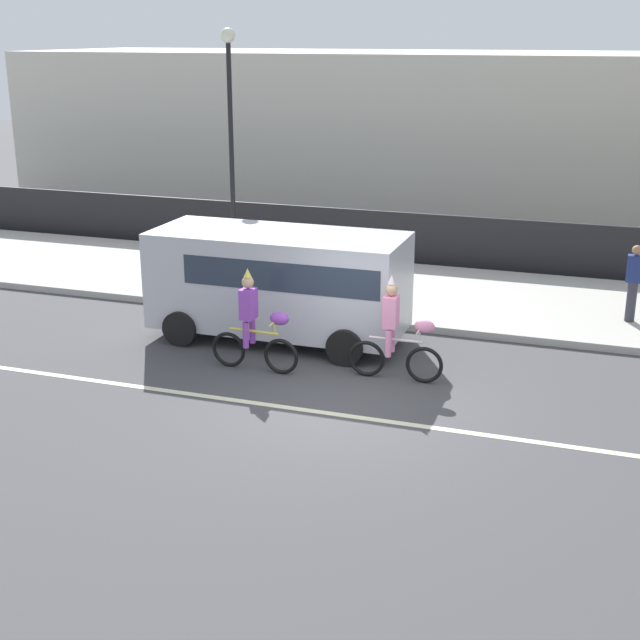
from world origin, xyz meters
TOP-DOWN VIEW (x-y plane):
  - ground_plane at (0.00, 0.00)m, footprint 80.00×80.00m
  - road_centre_line at (0.00, -0.50)m, footprint 36.00×0.14m
  - sidewalk_curb at (0.00, 6.50)m, footprint 60.00×5.00m
  - fence_line at (0.00, 9.40)m, footprint 40.00×0.08m
  - building_backdrop at (-2.75, 18.00)m, footprint 28.00×8.00m
  - parade_cyclist_purple at (-1.88, 0.92)m, footprint 1.72×0.50m
  - parade_cyclist_pink at (0.67, 1.30)m, footprint 1.72×0.50m
  - parked_van_silver at (-2.03, 2.70)m, footprint 5.00×2.22m
  - street_lamp_post at (-5.25, 7.53)m, footprint 0.36×0.36m
  - pedestrian_onlooker at (4.57, 5.71)m, footprint 0.32×0.20m

SIDE VIEW (x-z plane):
  - ground_plane at x=0.00m, z-range 0.00..0.00m
  - road_centre_line at x=0.00m, z-range 0.00..0.01m
  - sidewalk_curb at x=0.00m, z-range 0.00..0.15m
  - fence_line at x=0.00m, z-range 0.00..1.40m
  - parade_cyclist_purple at x=-1.88m, z-range -0.12..1.80m
  - parade_cyclist_pink at x=0.67m, z-range -0.12..1.80m
  - pedestrian_onlooker at x=4.57m, z-range 0.20..1.82m
  - parked_van_silver at x=-2.03m, z-range 0.19..2.37m
  - building_backdrop at x=-2.75m, z-range 0.00..5.26m
  - street_lamp_post at x=-5.25m, z-range 1.06..6.92m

